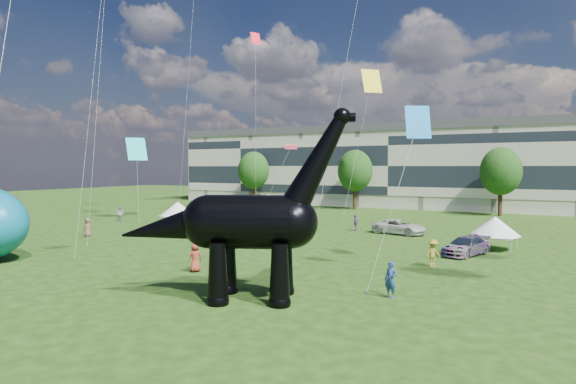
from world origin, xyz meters
The scene contains 13 objects.
ground centered at (0.00, 0.00, 0.00)m, with size 220.00×220.00×0.00m, color #16330C.
terrace_row centered at (-8.00, 62.00, 6.00)m, with size 78.00×11.00×12.00m, color beige.
tree_far_left centered at (-30.00, 53.00, 6.29)m, with size 5.20×5.20×9.44m.
tree_mid_left centered at (-12.00, 53.00, 6.29)m, with size 5.20×5.20×9.44m.
tree_mid_right centered at (8.00, 53.00, 6.29)m, with size 5.20×5.20×9.44m.
dinosaur_sculpture centered at (0.67, 4.16, 3.57)m, with size 11.23×6.17×9.46m.
car_silver centered at (-20.31, 23.20, 0.68)m, with size 1.62×4.01×1.37m, color silver.
car_grey centered at (-13.42, 22.08, 0.67)m, with size 1.41×4.05×1.33m, color slate.
car_white centered at (1.19, 29.84, 0.70)m, with size 2.33×5.06×1.41m, color silver.
car_dark centered at (8.40, 21.41, 0.67)m, with size 1.88×4.61×1.34m, color #595960.
gazebo_near centered at (10.00, 24.88, 1.81)m, with size 4.05×4.05×2.57m.
gazebo_left centered at (-21.50, 24.69, 1.84)m, with size 4.23×4.23×2.62m.
visitors centered at (-4.25, 18.29, 0.87)m, with size 49.82×23.38×1.86m.
Camera 1 is at (13.59, -14.89, 6.37)m, focal length 30.00 mm.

